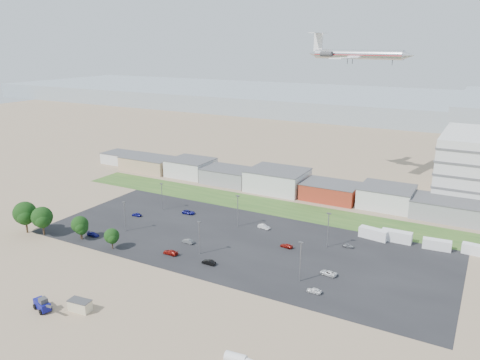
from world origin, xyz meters
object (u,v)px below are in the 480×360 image
Objects in this scene: airliner at (357,54)px; parked_car_13 at (209,262)px; portable_shed at (80,305)px; parked_car_10 at (93,234)px; parked_car_2 at (314,290)px; parked_car_5 at (137,215)px; storage_tank_nw at (236,358)px; tree_far_left at (25,215)px; parked_car_8 at (348,246)px; parked_car_9 at (189,212)px; parked_car_0 at (328,273)px; parked_car_12 at (286,246)px; parked_car_3 at (170,252)px; parked_car_11 at (264,227)px; telehandler at (42,303)px; parked_car_4 at (188,241)px; box_trailer_a at (373,234)px.

parked_car_13 is (-10.75, -92.24, -51.05)m from airliner.
parked_car_10 is at bearing 125.13° from portable_shed.
parked_car_5 is at bearing -107.20° from parked_car_2.
storage_tank_nw is 0.36× the size of tree_far_left.
parked_car_8 is 55.49m from parked_car_9.
parked_car_0 is 1.13× the size of parked_car_12.
parked_car_11 is at bearing 154.93° from parked_car_3.
parked_car_13 reaches higher than parked_car_8.
parked_car_11 is (22.03, 65.09, -0.96)m from telehandler.
portable_shed reaches higher than parked_car_9.
parked_car_10 is (19.76, 7.70, -5.02)m from tree_far_left.
portable_shed reaches higher than parked_car_12.
parked_car_4 is at bearing -83.03° from parked_car_0.
parked_car_2 is 62.81m from parked_car_9.
parked_car_13 is (60.47, 8.69, -4.97)m from tree_far_left.
parked_car_3 is at bearing -89.02° from parked_car_10.
parked_car_8 is (41.74, 19.49, -0.08)m from parked_car_4.
airliner is at bearing 96.88° from storage_tank_nw.
parked_car_9 is at bearing 130.97° from storage_tank_nw.
parked_car_4 is at bearing 67.52° from parked_car_5.
box_trailer_a reaches higher than parked_car_12.
parked_car_12 is (26.37, 51.75, -0.73)m from portable_shed.
parked_car_3 is at bearing 94.20° from telehandler.
parked_car_11 is at bearing -156.48° from box_trailer_a.
parked_car_8 is (49.25, 63.99, -1.08)m from telehandler.
parked_car_13 is (-33.88, -37.85, -0.94)m from box_trailer_a.
tree_far_left is 3.18× the size of parked_car_2.
parked_car_8 is at bearing -107.34° from box_trailer_a.
telehandler is at bearing -91.21° from airliner.
box_trailer_a is 54.92m from parked_car_4.
airliner reaches higher than parked_car_11.
parked_car_11 is 1.05× the size of parked_car_13.
parked_car_9 is at bearing 95.85° from portable_shed.
parked_car_8 is at bearing 178.33° from parked_car_2.
parked_car_13 is (26.31, -28.58, 0.01)m from parked_car_9.
parked_car_8 is 0.71× the size of parked_car_9.
box_trailer_a is 27.23m from parked_car_12.
portable_shed is 8.36m from telehandler.
parked_car_10 reaches higher than parked_car_8.
box_trailer_a is at bearing 83.21° from storage_tank_nw.
storage_tank_nw is at bearing 19.49° from parked_car_12.
parked_car_5 is at bearing -82.48° from parked_car_12.
storage_tank_nw is at bearing -146.03° from parked_car_9.
parked_car_0 is at bearing 63.70° from parked_car_12.
parked_car_11 is at bearing -139.24° from parked_car_2.
telehandler is 1.83× the size of parked_car_0.
parked_car_11 reaches higher than parked_car_0.
parked_car_4 is (47.91, 17.23, -4.99)m from tree_far_left.
parked_car_2 is 72.27m from parked_car_5.
parked_car_13 is (20.08, 35.96, -0.99)m from telehandler.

